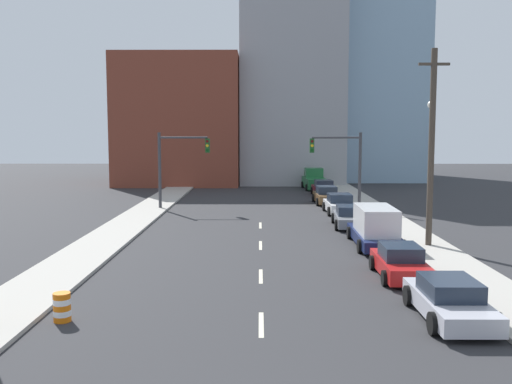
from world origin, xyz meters
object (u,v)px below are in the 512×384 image
street_lamp (430,162)px  sedan_gray (350,217)px  traffic_signal_left (174,160)px  box_truck_navy (375,228)px  traffic_barrel (62,307)px  sedan_maroon (324,188)px  traffic_signal_right (345,160)px  sedan_brown (326,196)px  utility_pole_right_mid (431,147)px  pickup_truck_green (314,181)px  sedan_silver (449,300)px  sedan_red (400,263)px  sedan_white (340,204)px

street_lamp → sedan_gray: size_ratio=1.63×
traffic_signal_left → box_truck_navy: size_ratio=0.96×
sedan_gray → traffic_barrel: bearing=-120.3°
traffic_barrel → sedan_maroon: bearing=71.1°
traffic_signal_right → sedan_maroon: 10.62m
traffic_signal_right → sedan_brown: (-1.01, 3.69, -3.23)m
utility_pole_right_mid → pickup_truck_green: size_ratio=1.83×
sedan_gray → box_truck_navy: bearing=-83.6°
sedan_silver → sedan_red: (-0.29, 5.38, 0.00)m
traffic_barrel → sedan_red: size_ratio=0.22×
utility_pole_right_mid → traffic_signal_right: bearing=98.7°
utility_pole_right_mid → sedan_red: size_ratio=2.36×
sedan_red → sedan_gray: 12.92m
traffic_barrel → pickup_truck_green: (12.30, 42.86, 0.43)m
street_lamp → sedan_white: 13.41m
sedan_silver → sedan_gray: 18.30m
traffic_signal_left → sedan_maroon: bearing=38.1°
traffic_barrel → street_lamp: street_lamp is taller
traffic_signal_left → sedan_maroon: (12.90, 10.10, -3.25)m
sedan_brown → sedan_maroon: 6.42m
traffic_signal_left → utility_pole_right_mid: (15.68, -14.79, 1.40)m
sedan_white → pickup_truck_green: 18.24m
box_truck_navy → sedan_gray: 6.35m
traffic_signal_right → sedan_red: traffic_signal_right is taller
traffic_signal_left → sedan_red: (12.65, -21.04, -3.28)m
street_lamp → sedan_maroon: size_ratio=1.77×
sedan_gray → sedan_white: sedan_white is taller
sedan_red → sedan_white: 18.94m
street_lamp → pickup_truck_green: bearing=95.7°
traffic_signal_left → sedan_gray: traffic_signal_left is taller
utility_pole_right_mid → sedan_white: 13.84m
sedan_white → pickup_truck_green: bearing=89.1°
sedan_silver → pickup_truck_green: size_ratio=0.84×
sedan_red → pickup_truck_green: pickup_truck_green is taller
traffic_signal_right → sedan_white: (-0.70, -2.09, -3.24)m
sedan_silver → street_lamp: bearing=77.0°
traffic_signal_right → sedan_maroon: size_ratio=1.39×
box_truck_navy → sedan_red: bearing=-91.3°
traffic_signal_right → sedan_maroon: traffic_signal_right is taller
utility_pole_right_mid → sedan_maroon: (-2.78, 24.89, -4.64)m
utility_pole_right_mid → sedan_red: 8.37m
sedan_red → traffic_signal_right: bearing=88.6°
sedan_white → pickup_truck_green: (-0.14, 18.24, 0.22)m
traffic_barrel → pickup_truck_green: 44.59m
sedan_silver → sedan_brown: size_ratio=1.03×
utility_pole_right_mid → box_truck_navy: utility_pole_right_mid is taller
sedan_brown → pickup_truck_green: 12.46m
traffic_signal_right → pickup_truck_green: size_ratio=1.07×
sedan_red → sedan_gray: size_ratio=0.92×
street_lamp → sedan_silver: size_ratio=1.63×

